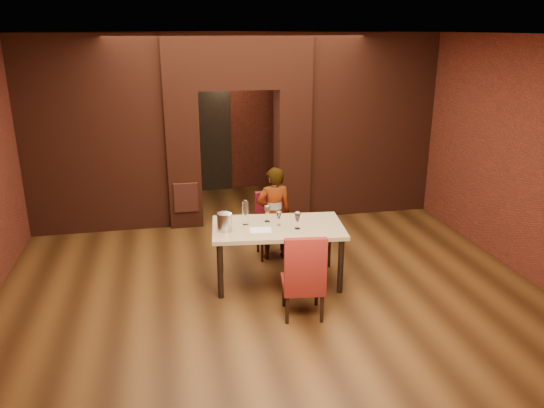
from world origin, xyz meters
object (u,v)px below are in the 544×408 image
Objects in this scene: dining_table at (278,254)px; chair_far at (272,226)px; person_seated at (274,213)px; potted_plant at (306,236)px; water_bottle at (245,212)px; wine_glass_c at (297,221)px; wine_glass_b at (279,219)px; wine_glass_a at (267,214)px; wine_bucket at (225,222)px; chair_near at (303,274)px.

dining_table is 1.78× the size of chair_far.
dining_table is at bearing 79.61° from person_seated.
water_bottle is at bearing -142.53° from potted_plant.
wine_glass_b is at bearing 139.14° from wine_glass_c.
wine_glass_b is 0.27m from wine_glass_c.
wine_glass_a reaches higher than potted_plant.
person_seated is 6.02× the size of wine_bucket.
wine_bucket is 0.51× the size of potted_plant.
wine_bucket is at bearing 42.47° from person_seated.
water_bottle reaches higher than chair_far.
person_seated is (0.11, 0.78, 0.30)m from dining_table.
person_seated is 1.17m from wine_bucket.
chair_near is 4.58× the size of wine_bucket.
chair_near is 2.32× the size of potted_plant.
potted_plant is at bearing 45.41° from wine_glass_a.
person_seated reaches higher than wine_glass_a.
chair_far is 0.91m from wine_glass_b.
wine_glass_c reaches higher than wine_glass_a.
wine_glass_c is 0.48× the size of potted_plant.
wine_bucket is at bearing -132.29° from chair_far.
water_bottle is at bearing -171.48° from wine_glass_a.
potted_plant is at bearing 61.91° from dining_table.
water_bottle is at bearing -125.44° from chair_far.
water_bottle is (-0.41, 0.14, 0.57)m from dining_table.
wine_glass_c reaches higher than dining_table.
wine_glass_c is at bearing 94.68° from person_seated.
person_seated is 0.78m from wine_glass_b.
water_bottle is 1.52m from potted_plant.
person_seated is at bearing 50.68° from water_bottle.
water_bottle reaches higher than potted_plant.
person_seated is at bearing 96.79° from wine_glass_c.
wine_bucket is at bearing 172.19° from wine_glass_c.
wine_glass_a is 0.47m from wine_glass_c.
chair_far is at bearing 47.20° from wine_bucket.
potted_plant is at bearing 12.24° from chair_far.
dining_table is 3.74× the size of potted_plant.
chair_far is (0.10, 0.84, 0.08)m from dining_table.
dining_table is at bearing -126.53° from wine_glass_b.
person_seated is at bearing 44.57° from wine_bucket.
wine_bucket is at bearing -150.34° from water_bottle.
chair_near is at bearing -106.35° from potted_plant.
wine_glass_a is (-0.22, -0.59, 0.21)m from person_seated.
water_bottle is (0.29, 0.17, 0.05)m from wine_bucket.
wine_glass_c is 1.37m from potted_plant.
water_bottle is (-0.50, -0.69, 0.49)m from chair_far.
wine_glass_c is 0.65× the size of water_bottle.
wine_bucket is at bearing -160.35° from wine_glass_a.
chair_far reaches higher than dining_table.
water_bottle reaches higher than wine_glass_c.
chair_near is 0.76× the size of person_seated.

